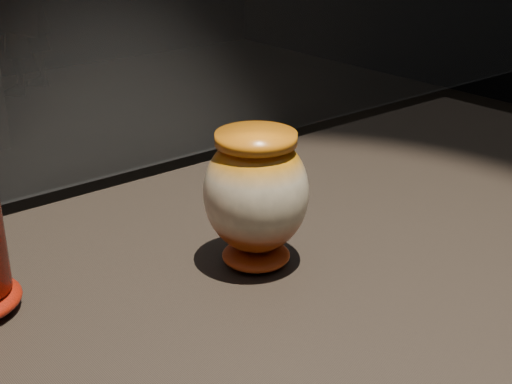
# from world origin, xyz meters

# --- Properties ---
(main_vase) EXTENTS (0.16, 0.16, 0.19)m
(main_vase) POSITION_xyz_m (0.10, 0.03, 1.00)
(main_vase) COLOR maroon
(main_vase) RESTS_ON display_plinth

